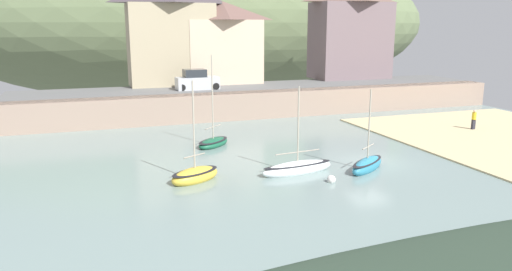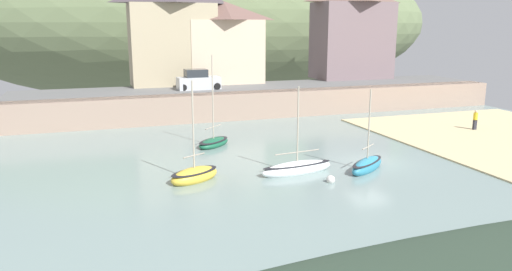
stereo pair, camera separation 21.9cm
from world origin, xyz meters
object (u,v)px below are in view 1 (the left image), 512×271
(waterfront_building_centre, at_px, (222,42))
(sailboat_tall_mast, at_px, (297,168))
(waterfront_building_left, at_px, (171,32))
(rowboat_small_beached, at_px, (213,142))
(waterfront_building_right, at_px, (351,32))
(sailboat_white_hull, at_px, (367,165))
(fishing_boat_green, at_px, (195,175))
(mooring_buoy, at_px, (331,179))
(person_on_slipway, at_px, (474,119))
(parked_car_near_slipway, at_px, (197,81))

(waterfront_building_centre, bearing_deg, sailboat_tall_mast, -95.88)
(waterfront_building_left, height_order, sailboat_tall_mast, waterfront_building_left)
(waterfront_building_centre, bearing_deg, rowboat_small_beached, -107.63)
(waterfront_building_right, height_order, sailboat_tall_mast, waterfront_building_right)
(sailboat_white_hull, bearing_deg, sailboat_tall_mast, 134.13)
(fishing_boat_green, xyz_separation_m, mooring_buoy, (7.08, -2.71, -0.18))
(waterfront_building_centre, relative_size, sailboat_tall_mast, 1.61)
(fishing_boat_green, bearing_deg, sailboat_white_hull, -34.98)
(waterfront_building_right, bearing_deg, fishing_boat_green, -133.37)
(waterfront_building_left, distance_m, rowboat_small_beached, 19.41)
(sailboat_tall_mast, height_order, person_on_slipway, sailboat_tall_mast)
(rowboat_small_beached, bearing_deg, mooring_buoy, -111.30)
(rowboat_small_beached, height_order, parked_car_near_slipway, rowboat_small_beached)
(waterfront_building_centre, height_order, mooring_buoy, waterfront_building_centre)
(waterfront_building_centre, xyz_separation_m, parked_car_near_slipway, (-3.85, -4.50, -3.56))
(rowboat_small_beached, bearing_deg, waterfront_building_left, 46.26)
(fishing_boat_green, relative_size, rowboat_small_beached, 0.87)
(waterfront_building_right, bearing_deg, rowboat_small_beached, -139.69)
(sailboat_white_hull, height_order, parked_car_near_slipway, sailboat_white_hull)
(waterfront_building_centre, height_order, fishing_boat_green, waterfront_building_centre)
(fishing_boat_green, bearing_deg, waterfront_building_left, 55.10)
(waterfront_building_left, xyz_separation_m, mooring_buoy, (3.85, -28.20, -7.65))
(waterfront_building_right, xyz_separation_m, mooring_buoy, (-17.00, -28.20, -7.56))
(parked_car_near_slipway, xyz_separation_m, person_on_slipway, (19.77, -15.24, -2.22))
(waterfront_building_left, distance_m, sailboat_white_hull, 28.68)
(waterfront_building_left, xyz_separation_m, person_on_slipway, (21.37, -19.74, -6.81))
(rowboat_small_beached, height_order, person_on_slipway, rowboat_small_beached)
(waterfront_building_centre, distance_m, fishing_boat_green, 27.68)
(waterfront_building_right, distance_m, mooring_buoy, 33.78)
(rowboat_small_beached, bearing_deg, sailboat_tall_mast, -112.71)
(person_on_slipway, height_order, mooring_buoy, person_on_slipway)
(rowboat_small_beached, xyz_separation_m, mooring_buoy, (4.09, -10.30, -0.12))
(parked_car_near_slipway, bearing_deg, rowboat_small_beached, -99.80)
(parked_car_near_slipway, bearing_deg, person_on_slipway, -39.63)
(sailboat_white_hull, bearing_deg, waterfront_building_centre, 57.64)
(rowboat_small_beached, bearing_deg, parked_car_near_slipway, 39.23)
(fishing_boat_green, xyz_separation_m, parked_car_near_slipway, (4.82, 20.99, 2.88))
(parked_car_near_slipway, bearing_deg, waterfront_building_centre, 47.45)
(rowboat_small_beached, bearing_deg, person_on_slipway, -47.85)
(waterfront_building_right, bearing_deg, person_on_slipway, -88.50)
(waterfront_building_centre, bearing_deg, mooring_buoy, -93.23)
(parked_car_near_slipway, distance_m, mooring_buoy, 24.00)
(sailboat_tall_mast, bearing_deg, waterfront_building_right, 48.32)
(sailboat_tall_mast, bearing_deg, waterfront_building_centre, 77.23)
(waterfront_building_left, height_order, parked_car_near_slipway, waterfront_building_left)
(waterfront_building_right, xyz_separation_m, person_on_slipway, (0.52, -19.74, -6.72))
(sailboat_tall_mast, xyz_separation_m, parked_car_near_slipway, (-1.17, 21.53, 2.89))
(waterfront_building_centre, height_order, rowboat_small_beached, waterfront_building_centre)
(sailboat_tall_mast, relative_size, rowboat_small_beached, 0.80)
(person_on_slipway, bearing_deg, rowboat_small_beached, 175.11)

